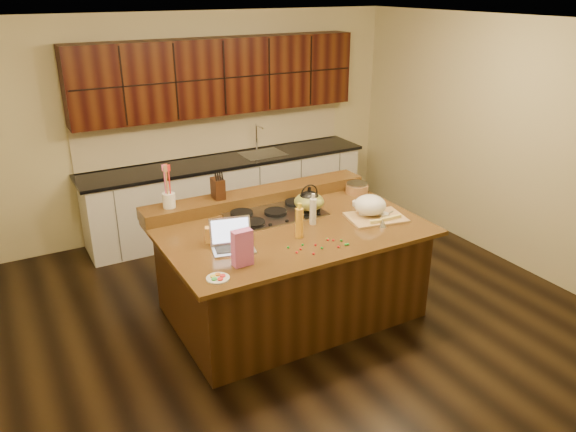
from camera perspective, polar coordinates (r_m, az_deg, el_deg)
room at (r=5.04m, az=0.28°, el=3.48°), size 5.52×5.02×2.72m
island at (r=5.39m, az=0.26°, el=-5.44°), size 2.40×1.60×0.92m
back_ledge at (r=5.75m, az=-3.15°, el=2.00°), size 2.40×0.30×0.12m
cooktop at (r=5.43m, az=-1.28°, el=0.26°), size 0.92×0.52×0.05m
back_counter at (r=7.19m, az=-6.37°, el=6.19°), size 3.70×0.66×2.40m
kettle at (r=5.42m, az=2.16°, el=1.61°), size 0.23×0.23×0.19m
green_bowl at (r=5.42m, az=2.16°, el=1.47°), size 0.38×0.38×0.16m
laptop at (r=4.77m, az=-5.72°, el=-2.50°), size 0.41×0.35×0.25m
oil_bottle at (r=4.92m, az=1.16°, el=-0.71°), size 0.08×0.08×0.27m
vinegar_bottle at (r=5.19m, az=2.56°, el=0.47°), size 0.08×0.08×0.25m
wooden_tray at (r=5.41m, az=8.47°, el=0.82°), size 0.59×0.48×0.21m
ramekin_a at (r=5.44m, az=9.69°, el=0.05°), size 0.13×0.13×0.04m
ramekin_b at (r=5.44m, az=7.74°, el=0.18°), size 0.11×0.11×0.04m
ramekin_c at (r=5.70m, az=7.06°, el=1.28°), size 0.13×0.13×0.04m
strainer_bowl at (r=6.05m, az=7.01°, el=2.78°), size 0.28×0.28×0.09m
kitchen_timer at (r=5.24m, az=9.57°, el=-0.70°), size 0.09×0.09×0.07m
pink_bag at (r=4.44m, az=-4.67°, el=-3.24°), size 0.16×0.09×0.30m
candy_plate at (r=4.32m, az=-7.13°, el=-6.29°), size 0.21×0.21×0.01m
package_box at (r=4.89m, az=-7.82°, el=-1.89°), size 0.12×0.10×0.14m
utensil_crock at (r=5.39m, az=-12.00°, el=1.58°), size 0.15×0.15×0.14m
knife_block at (r=5.53m, az=-7.13°, el=2.79°), size 0.11×0.17×0.20m
gumdrop_0 at (r=4.81m, az=2.81°, el=-2.95°), size 0.02×0.02×0.02m
gumdrop_1 at (r=4.92m, az=4.02°, el=-2.34°), size 0.02×0.02×0.02m
gumdrop_2 at (r=4.67m, az=0.89°, el=-3.72°), size 0.02×0.02×0.02m
gumdrop_3 at (r=4.83m, az=5.87°, el=-2.91°), size 0.02×0.02×0.02m
gumdrop_4 at (r=4.73m, az=1.28°, el=-3.38°), size 0.02×0.02×0.02m
gumdrop_5 at (r=4.84m, az=6.10°, el=-2.86°), size 0.02×0.02×0.02m
gumdrop_6 at (r=4.91m, az=4.07°, el=-2.42°), size 0.02×0.02×0.02m
gumdrop_7 at (r=4.81m, az=1.48°, el=-2.93°), size 0.02×0.02×0.02m
gumdrop_8 at (r=4.66m, az=2.61°, el=-3.84°), size 0.02×0.02×0.02m
gumdrop_9 at (r=4.76m, az=0.02°, el=-3.20°), size 0.02×0.02×0.02m
gumdrop_10 at (r=4.90m, az=4.62°, el=-2.46°), size 0.02×0.02×0.02m
gumdrop_11 at (r=4.90m, az=5.43°, el=-2.49°), size 0.02×0.02×0.02m
gumdrop_12 at (r=4.79m, az=5.15°, el=-3.14°), size 0.02×0.02×0.02m
gumdrop_13 at (r=4.76m, az=3.45°, el=-3.24°), size 0.02×0.02×0.02m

